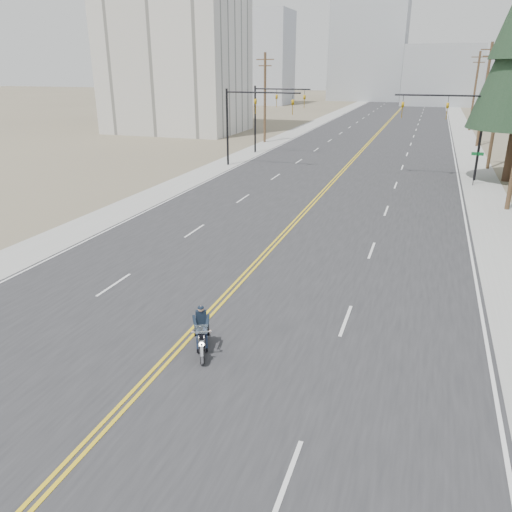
{
  "coord_description": "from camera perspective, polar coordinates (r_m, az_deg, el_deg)",
  "views": [
    {
      "loc": [
        7.19,
        -12.6,
        8.79
      ],
      "look_at": [
        1.01,
        5.37,
        1.6
      ],
      "focal_mm": 35.0,
      "sensor_mm": 36.0,
      "label": 1
    }
  ],
  "objects": [
    {
      "name": "haze_bldg_a",
      "position": [
        134.41,
        0.73,
        21.67
      ],
      "size": [
        14.0,
        12.0,
        22.0
      ],
      "primitive_type": "cube",
      "color": "#B7BCC6",
      "rests_on": "ground"
    },
    {
      "name": "traffic_mast_right",
      "position": [
        44.8,
        21.91,
        14.37
      ],
      "size": [
        7.1,
        0.26,
        7.0
      ],
      "color": "black",
      "rests_on": "ground"
    },
    {
      "name": "traffic_mast_left",
      "position": [
        47.59,
        -0.98,
        16.08
      ],
      "size": [
        7.1,
        0.26,
        7.0
      ],
      "color": "black",
      "rests_on": "ground"
    },
    {
      "name": "haze_bldg_b",
      "position": [
        137.61,
        20.45,
        18.78
      ],
      "size": [
        18.0,
        14.0,
        14.0
      ],
      "primitive_type": "cube",
      "color": "#ADB2B7",
      "rests_on": "ground"
    },
    {
      "name": "haze_bldg_d",
      "position": [
        153.86,
        12.73,
        21.84
      ],
      "size": [
        20.0,
        15.0,
        26.0
      ],
      "primitive_type": "cube",
      "color": "#ADB2B7",
      "rests_on": "ground"
    },
    {
      "name": "apartment_block",
      "position": [
        76.46,
        -9.39,
        25.14
      ],
      "size": [
        18.0,
        14.0,
        30.0
      ],
      "primitive_type": "cube",
      "color": "silver",
      "rests_on": "ground"
    },
    {
      "name": "utility_pole_d",
      "position": [
        65.87,
        24.66,
        16.51
      ],
      "size": [
        2.2,
        0.3,
        11.5
      ],
      "color": "brown",
      "rests_on": "ground"
    },
    {
      "name": "utility_pole_e",
      "position": [
        82.82,
        23.73,
        16.97
      ],
      "size": [
        2.2,
        0.3,
        11.0
      ],
      "color": "brown",
      "rests_on": "ground"
    },
    {
      "name": "street_sign",
      "position": [
        43.32,
        23.85,
        9.71
      ],
      "size": [
        0.9,
        0.06,
        2.62
      ],
      "color": "black",
      "rests_on": "ground"
    },
    {
      "name": "sidewalk_left",
      "position": [
        85.14,
        6.4,
        14.69
      ],
      "size": [
        3.0,
        200.0,
        0.01
      ],
      "primitive_type": "cube",
      "color": "#A5A5A0",
      "rests_on": "ground"
    },
    {
      "name": "road",
      "position": [
        83.37,
        14.36,
        14.06
      ],
      "size": [
        20.0,
        200.0,
        0.01
      ],
      "primitive_type": "cube",
      "color": "#303033",
      "rests_on": "ground"
    },
    {
      "name": "ground_plane",
      "position": [
        16.96,
        -9.34,
        -10.79
      ],
      "size": [
        400.0,
        400.0,
        0.0
      ],
      "primitive_type": "plane",
      "color": "#776D56",
      "rests_on": "ground"
    },
    {
      "name": "traffic_mast_far",
      "position": [
        55.26,
        1.62,
        16.66
      ],
      "size": [
        6.1,
        0.26,
        7.0
      ],
      "color": "black",
      "rests_on": "ground"
    },
    {
      "name": "haze_bldg_e",
      "position": [
        163.59,
        26.58,
        17.71
      ],
      "size": [
        14.0,
        14.0,
        12.0
      ],
      "primitive_type": "cube",
      "color": "#B7BCC6",
      "rests_on": "ground"
    },
    {
      "name": "haze_bldg_f",
      "position": [
        153.64,
        -3.07,
        20.41
      ],
      "size": [
        12.0,
        12.0,
        16.0
      ],
      "primitive_type": "cube",
      "color": "#ADB2B7",
      "rests_on": "ground"
    },
    {
      "name": "utility_pole_c",
      "position": [
        50.97,
        25.91,
        15.32
      ],
      "size": [
        2.2,
        0.3,
        11.0
      ],
      "color": "brown",
      "rests_on": "ground"
    },
    {
      "name": "sidewalk_right",
      "position": [
        83.18,
        22.46,
        13.16
      ],
      "size": [
        3.0,
        200.0,
        0.01
      ],
      "primitive_type": "cube",
      "color": "#A5A5A0",
      "rests_on": "ground"
    },
    {
      "name": "motorcyclist",
      "position": [
        16.51,
        -6.24,
        -8.48
      ],
      "size": [
        1.59,
        2.13,
        1.53
      ],
      "primitive_type": null,
      "rotation": [
        0.0,
        0.0,
        3.57
      ],
      "color": "black",
      "rests_on": "ground"
    },
    {
      "name": "utility_pole_left",
      "position": [
        63.8,
        1.02,
        17.75
      ],
      "size": [
        2.2,
        0.3,
        10.5
      ],
      "color": "brown",
      "rests_on": "ground"
    }
  ]
}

